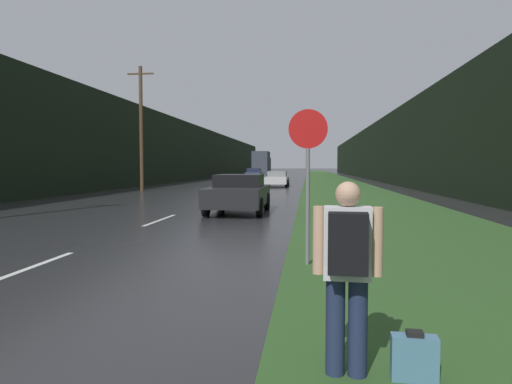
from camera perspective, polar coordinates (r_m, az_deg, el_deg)
The scene contains 15 objects.
grass_verge at distance 40.80m, azimuth 10.15°, elevation 0.84°, with size 6.00×240.00×0.02m, color #2D5123.
lane_stripe_b at distance 8.53m, azimuth -27.00°, elevation -8.66°, with size 0.12×3.00×0.01m, color silver.
lane_stripe_c at distance 14.80m, azimuth -11.86°, elevation -3.43°, with size 0.12×3.00×0.01m, color silver.
lane_stripe_d at distance 21.53m, azimuth -5.99°, elevation -1.29°, with size 0.12×3.00×0.01m, color silver.
lane_stripe_e at distance 28.39m, azimuth -2.93°, elevation -0.17°, with size 0.12×3.00×0.01m, color silver.
treeline_far_side at distance 52.85m, azimuth -9.91°, elevation 5.07°, with size 2.00×140.00×6.80m, color black.
treeline_near_side at distance 51.43m, azimuth 16.18°, elevation 4.99°, with size 2.00×140.00×6.71m, color black.
utility_pole_far at distance 32.20m, azimuth -14.16°, elevation 7.87°, with size 1.80×0.24×8.42m.
stop_sign at distance 7.82m, azimuth 6.49°, elevation 2.69°, with size 0.67×0.07×2.68m.
hitchhiker_with_backpack at distance 3.74m, azimuth 11.33°, elevation -9.11°, with size 0.55×0.41×1.59m.
suitcase at distance 4.04m, azimuth 19.17°, elevation -19.07°, with size 0.37×0.17×0.42m.
car_passing_near at distance 16.77m, azimuth -2.17°, elevation -0.13°, with size 2.04×4.34×1.40m.
car_passing_far at distance 37.68m, azimuth 2.66°, elevation 1.67°, with size 1.87×4.65×1.28m.
car_oncoming at distance 57.79m, azimuth -0.23°, elevation 2.30°, with size 2.01×4.08×1.42m.
delivery_truck at distance 67.21m, azimuth 0.72°, elevation 3.50°, with size 2.40×7.16×3.79m.
Camera 1 is at (4.65, -0.68, 1.72)m, focal length 32.00 mm.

